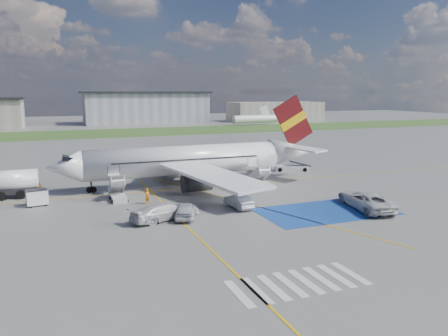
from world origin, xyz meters
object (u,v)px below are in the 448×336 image
Objects in this scene: airliner at (195,160)px; van_white_b at (166,208)px; belt_loader at (292,168)px; car_silver_a at (185,210)px; gpu_cart at (37,198)px; car_silver_b at (238,201)px; van_white_a at (365,197)px.

van_white_b is at bearing -118.05° from airliner.
van_white_b is (-25.17, -18.61, 0.68)m from belt_loader.
van_white_b is at bearing 10.04° from car_silver_a.
van_white_b is at bearing -122.74° from belt_loader.
gpu_cart reaches higher than belt_loader.
airliner is at bearing -146.03° from belt_loader.
gpu_cart is at bearing -146.44° from belt_loader.
car_silver_b is at bearing -101.54° from van_white_b.
airliner is 8.31× the size of car_silver_b.
gpu_cart is at bearing -11.65° from van_white_a.
belt_loader is at bearing 13.19° from airliner.
car_silver_b is 0.67× the size of van_white_a.
airliner is 22.82m from van_white_a.
car_silver_b is at bearing -113.33° from belt_loader.
car_silver_a is (-23.25, -18.98, 0.38)m from belt_loader.
car_silver_a is (-5.82, -14.89, -2.59)m from airliner.
gpu_cart is 37.98m from belt_loader.
van_white_b is (-8.37, -1.29, 0.37)m from car_silver_b.
van_white_a is at bearing 152.54° from car_silver_b.
gpu_cart is at bearing -16.68° from car_silver_a.
van_white_b is at bearing 0.98° from van_white_a.
airliner is at bearing -42.80° from van_white_a.
car_silver_a is 0.71× the size of van_white_a.
van_white_a is at bearing -32.88° from gpu_cart.
airliner reaches higher than belt_loader.
car_silver_a is at bearing -46.97° from gpu_cart.
van_white_a is at bearing -169.95° from car_silver_a.
belt_loader is at bearing -138.84° from car_silver_b.
gpu_cart is at bearing -28.51° from car_silver_b.
van_white_a is at bearing -79.87° from belt_loader.
gpu_cart is 35.73m from van_white_a.
van_white_b is (-1.92, 0.36, 0.30)m from car_silver_a.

